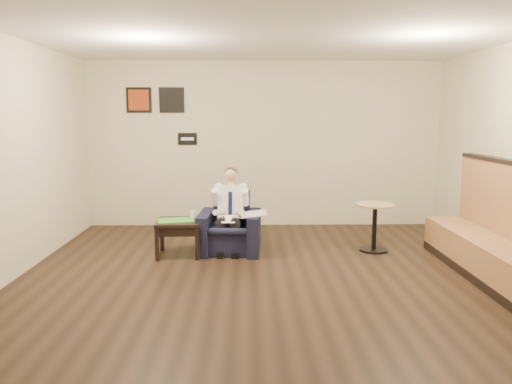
{
  "coord_description": "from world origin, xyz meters",
  "views": [
    {
      "loc": [
        -0.27,
        -5.54,
        1.89
      ],
      "look_at": [
        -0.16,
        1.2,
        0.86
      ],
      "focal_mm": 35.0,
      "sensor_mm": 36.0,
      "label": 1
    }
  ],
  "objects_px": {
    "seated_man": "(229,214)",
    "cafe_table": "(374,227)",
    "side_table": "(179,238)",
    "smartphone": "(184,218)",
    "armchair": "(230,223)",
    "banquette": "(492,221)",
    "green_folder": "(176,220)",
    "coffee_mug": "(193,215)"
  },
  "relations": [
    {
      "from": "green_folder",
      "to": "coffee_mug",
      "type": "xyz_separation_m",
      "value": [
        0.22,
        0.16,
        0.04
      ]
    },
    {
      "from": "side_table",
      "to": "green_folder",
      "type": "height_order",
      "value": "green_folder"
    },
    {
      "from": "cafe_table",
      "to": "side_table",
      "type": "bearing_deg",
      "value": -176.53
    },
    {
      "from": "armchair",
      "to": "smartphone",
      "type": "height_order",
      "value": "armchair"
    },
    {
      "from": "armchair",
      "to": "banquette",
      "type": "bearing_deg",
      "value": -16.98
    },
    {
      "from": "green_folder",
      "to": "seated_man",
      "type": "bearing_deg",
      "value": 8.35
    },
    {
      "from": "side_table",
      "to": "armchair",
      "type": "bearing_deg",
      "value": 15.27
    },
    {
      "from": "side_table",
      "to": "banquette",
      "type": "xyz_separation_m",
      "value": [
        3.81,
        -0.97,
        0.43
      ]
    },
    {
      "from": "side_table",
      "to": "coffee_mug",
      "type": "relative_size",
      "value": 5.79
    },
    {
      "from": "side_table",
      "to": "banquette",
      "type": "distance_m",
      "value": 3.95
    },
    {
      "from": "side_table",
      "to": "smartphone",
      "type": "height_order",
      "value": "smartphone"
    },
    {
      "from": "smartphone",
      "to": "side_table",
      "type": "bearing_deg",
      "value": -97.35
    },
    {
      "from": "smartphone",
      "to": "banquette",
      "type": "relative_size",
      "value": 0.06
    },
    {
      "from": "smartphone",
      "to": "banquette",
      "type": "height_order",
      "value": "banquette"
    },
    {
      "from": "smartphone",
      "to": "armchair",
      "type": "bearing_deg",
      "value": 8.74
    },
    {
      "from": "armchair",
      "to": "coffee_mug",
      "type": "relative_size",
      "value": 8.28
    },
    {
      "from": "seated_man",
      "to": "coffee_mug",
      "type": "relative_size",
      "value": 10.99
    },
    {
      "from": "banquette",
      "to": "coffee_mug",
      "type": "bearing_deg",
      "value": 162.99
    },
    {
      "from": "armchair",
      "to": "cafe_table",
      "type": "distance_m",
      "value": 2.03
    },
    {
      "from": "side_table",
      "to": "green_folder",
      "type": "relative_size",
      "value": 1.22
    },
    {
      "from": "smartphone",
      "to": "green_folder",
      "type": "bearing_deg",
      "value": -103.96
    },
    {
      "from": "seated_man",
      "to": "side_table",
      "type": "xyz_separation_m",
      "value": [
        -0.68,
        -0.08,
        -0.32
      ]
    },
    {
      "from": "green_folder",
      "to": "smartphone",
      "type": "bearing_deg",
      "value": 68.61
    },
    {
      "from": "coffee_mug",
      "to": "smartphone",
      "type": "bearing_deg",
      "value": 165.47
    },
    {
      "from": "smartphone",
      "to": "cafe_table",
      "type": "height_order",
      "value": "cafe_table"
    },
    {
      "from": "seated_man",
      "to": "smartphone",
      "type": "xyz_separation_m",
      "value": [
        -0.64,
        0.09,
        -0.07
      ]
    },
    {
      "from": "armchair",
      "to": "side_table",
      "type": "bearing_deg",
      "value": -161.31
    },
    {
      "from": "seated_man",
      "to": "green_folder",
      "type": "xyz_separation_m",
      "value": [
        -0.71,
        -0.1,
        -0.07
      ]
    },
    {
      "from": "seated_man",
      "to": "coffee_mug",
      "type": "xyz_separation_m",
      "value": [
        -0.5,
        0.05,
        -0.03
      ]
    },
    {
      "from": "seated_man",
      "to": "cafe_table",
      "type": "xyz_separation_m",
      "value": [
        2.04,
        0.08,
        -0.22
      ]
    },
    {
      "from": "banquette",
      "to": "cafe_table",
      "type": "relative_size",
      "value": 3.9
    },
    {
      "from": "armchair",
      "to": "seated_man",
      "type": "relative_size",
      "value": 0.75
    },
    {
      "from": "side_table",
      "to": "smartphone",
      "type": "bearing_deg",
      "value": 75.22
    },
    {
      "from": "side_table",
      "to": "banquette",
      "type": "height_order",
      "value": "banquette"
    },
    {
      "from": "green_folder",
      "to": "coffee_mug",
      "type": "height_order",
      "value": "coffee_mug"
    },
    {
      "from": "side_table",
      "to": "cafe_table",
      "type": "distance_m",
      "value": 2.73
    },
    {
      "from": "green_folder",
      "to": "smartphone",
      "type": "relative_size",
      "value": 3.21
    },
    {
      "from": "green_folder",
      "to": "smartphone",
      "type": "distance_m",
      "value": 0.21
    },
    {
      "from": "armchair",
      "to": "coffee_mug",
      "type": "bearing_deg",
      "value": -170.75
    },
    {
      "from": "seated_man",
      "to": "smartphone",
      "type": "relative_size",
      "value": 7.45
    },
    {
      "from": "smartphone",
      "to": "banquette",
      "type": "distance_m",
      "value": 3.94
    },
    {
      "from": "coffee_mug",
      "to": "seated_man",
      "type": "bearing_deg",
      "value": -6.3
    }
  ]
}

